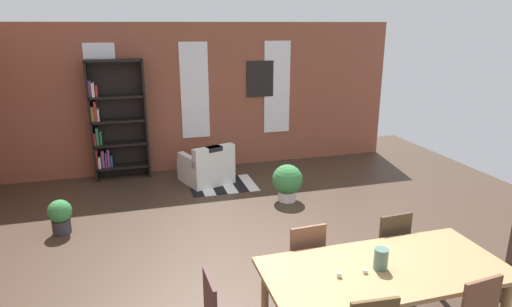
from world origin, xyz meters
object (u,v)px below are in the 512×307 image
Objects in this scene: vase_on_table at (381,259)px; dining_table at (385,275)px; dining_chair_far_left at (303,260)px; dining_chair_far_right at (387,247)px; armchair_white at (207,168)px; potted_plant_corner at (287,181)px; potted_plant_by_shelf at (60,215)px; bookshelf_tall at (115,121)px.

dining_table is at bearing 0.00° from vase_on_table.
dining_chair_far_right is (0.99, 0.00, 0.00)m from dining_chair_far_left.
dining_table is 4.76m from armchair_white.
potted_plant_corner is (0.32, 3.42, -0.36)m from dining_table.
potted_plant_by_shelf is at bearing 146.08° from dining_chair_far_right.
vase_on_table is 3.48m from potted_plant_corner.
vase_on_table is at bearing -66.61° from bookshelf_tall.
armchair_white is at bearing 99.80° from dining_table.
dining_table is 5.91m from bookshelf_tall.
dining_table is at bearing -124.40° from dining_chair_far_right.
dining_table is 0.98× the size of bookshelf_tall.
vase_on_table reaches higher than dining_chair_far_right.
bookshelf_tall is at bearing 113.86° from dining_table.
potted_plant_by_shelf is (-0.76, -2.21, -0.83)m from bookshelf_tall.
dining_table is at bearing -45.27° from potted_plant_by_shelf.
dining_chair_far_right is (0.55, 0.73, -0.36)m from vase_on_table.
armchair_white is (1.58, -0.72, -0.82)m from bookshelf_tall.
dining_chair_far_left is at bearing -180.00° from dining_chair_far_right.
dining_chair_far_right is at bearing 52.85° from vase_on_table.
potted_plant_by_shelf is at bearing -109.08° from bookshelf_tall.
potted_plant_by_shelf is (-2.66, 2.45, -0.24)m from dining_chair_far_left.
armchair_white is at bearing 108.30° from dining_chair_far_right.
bookshelf_tall reaches higher than vase_on_table.
vase_on_table is 0.19× the size of armchair_white.
vase_on_table is at bearing -96.28° from potted_plant_corner.
dining_chair_far_right reaches higher than armchair_white.
dining_table is at bearing -56.03° from dining_chair_far_left.
vase_on_table reaches higher than armchair_white.
potted_plant_corner is (3.47, 0.24, 0.07)m from potted_plant_by_shelf.
dining_chair_far_left is (-0.44, 0.73, -0.36)m from vase_on_table.
vase_on_table is at bearing -59.01° from dining_chair_far_left.
potted_plant_by_shelf is at bearing -147.51° from armchair_white.
armchair_white is at bearing 32.49° from potted_plant_by_shelf.
dining_table is 3.45m from potted_plant_corner.
bookshelf_tall is at bearing 112.11° from dining_chair_far_left.
potted_plant_corner is at bearing 84.60° from dining_table.
dining_chair_far_left is at bearing -67.89° from bookshelf_tall.
vase_on_table reaches higher than potted_plant_by_shelf.
dining_chair_far_left is 1.52× the size of potted_plant_corner.
armchair_white is 1.63× the size of potted_plant_corner.
potted_plant_by_shelf is at bearing 134.24° from vase_on_table.
dining_chair_far_left and dining_chair_far_right have the same top height.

